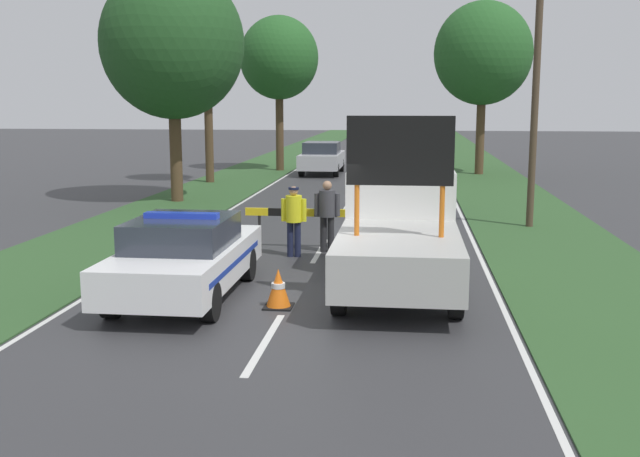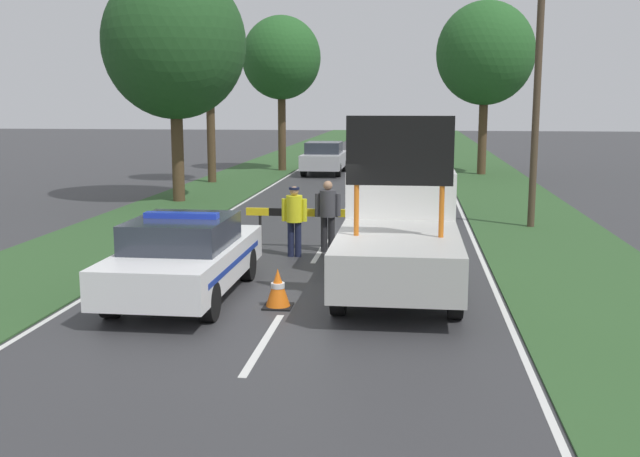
{
  "view_description": "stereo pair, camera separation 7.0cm",
  "coord_description": "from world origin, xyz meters",
  "views": [
    {
      "loc": [
        2.08,
        -12.95,
        3.58
      ],
      "look_at": [
        0.38,
        1.45,
        1.1
      ],
      "focal_mm": 42.0,
      "sensor_mm": 36.0,
      "label": 1
    },
    {
      "loc": [
        2.15,
        -12.95,
        3.58
      ],
      "look_at": [
        0.38,
        1.45,
        1.1
      ],
      "focal_mm": 42.0,
      "sensor_mm": 36.0,
      "label": 2
    }
  ],
  "objects": [
    {
      "name": "police_officer",
      "position": [
        -0.52,
        3.93,
        0.98
      ],
      "size": [
        0.59,
        0.38,
        1.64
      ],
      "rotation": [
        0.0,
        0.0,
        3.51
      ],
      "color": "#191E38",
      "rests_on": "ground"
    },
    {
      "name": "road_barrier",
      "position": [
        -0.16,
        4.91,
        0.83
      ],
      "size": [
        3.41,
        0.08,
        0.99
      ],
      "rotation": [
        0.0,
        0.0,
        0.14
      ],
      "color": "black",
      "rests_on": "ground"
    },
    {
      "name": "lane_markings",
      "position": [
        0.0,
        15.4,
        0.0
      ],
      "size": [
        7.67,
        66.77,
        0.01
      ],
      "color": "silver",
      "rests_on": "ground"
    },
    {
      "name": "queued_car_sedan_silver",
      "position": [
        -2.16,
        23.82,
        0.81
      ],
      "size": [
        1.91,
        4.45,
        1.59
      ],
      "rotation": [
        0.0,
        0.0,
        3.14
      ],
      "color": "#B2B2B7",
      "rests_on": "ground"
    },
    {
      "name": "pedestrian_civilian",
      "position": [
        0.19,
        4.56,
        1.01
      ],
      "size": [
        0.62,
        0.39,
        1.72
      ],
      "rotation": [
        0.0,
        0.0,
        -0.41
      ],
      "color": "#232326",
      "rests_on": "ground"
    },
    {
      "name": "ground_plane",
      "position": [
        0.0,
        0.0,
        0.0
      ],
      "size": [
        160.0,
        160.0,
        0.0
      ],
      "primitive_type": "plane",
      "color": "#333335"
    },
    {
      "name": "queued_car_hatch_blue",
      "position": [
        1.75,
        10.88,
        0.83
      ],
      "size": [
        1.73,
        4.13,
        1.61
      ],
      "rotation": [
        0.0,
        0.0,
        3.14
      ],
      "color": "navy",
      "rests_on": "ground"
    },
    {
      "name": "police_car",
      "position": [
        -1.94,
        0.05,
        0.77
      ],
      "size": [
        1.93,
        4.74,
        1.6
      ],
      "rotation": [
        0.0,
        0.0,
        0.07
      ],
      "color": "white",
      "rests_on": "ground"
    },
    {
      "name": "roadside_tree_near_left",
      "position": [
        5.55,
        24.46,
        5.82
      ],
      "size": [
        4.69,
        4.69,
        8.3
      ],
      "color": "#4C3823",
      "rests_on": "ground"
    },
    {
      "name": "queued_car_van_white",
      "position": [
        1.92,
        17.77,
        0.81
      ],
      "size": [
        1.86,
        4.02,
        1.56
      ],
      "rotation": [
        0.0,
        0.0,
        3.14
      ],
      "color": "silver",
      "rests_on": "ground"
    },
    {
      "name": "work_truck",
      "position": [
        1.94,
        1.27,
        1.07
      ],
      "size": [
        2.19,
        5.22,
        3.33
      ],
      "rotation": [
        0.0,
        0.0,
        3.19
      ],
      "color": "white",
      "rests_on": "ground"
    },
    {
      "name": "grass_verge_left",
      "position": [
        -5.74,
        20.0,
        0.02
      ],
      "size": [
        3.72,
        120.0,
        0.03
      ],
      "color": "#2D5128",
      "rests_on": "ground"
    },
    {
      "name": "roadside_tree_mid_right",
      "position": [
        -6.15,
        12.95,
        5.54
      ],
      "size": [
        5.0,
        5.0,
        8.18
      ],
      "color": "#4C3823",
      "rests_on": "ground"
    },
    {
      "name": "traffic_cone_behind_barrier",
      "position": [
        -2.55,
        6.04,
        0.27
      ],
      "size": [
        0.39,
        0.39,
        0.54
      ],
      "color": "black",
      "rests_on": "ground"
    },
    {
      "name": "traffic_cone_near_truck",
      "position": [
        -0.13,
        -0.41,
        0.34
      ],
      "size": [
        0.5,
        0.5,
        0.69
      ],
      "color": "black",
      "rests_on": "ground"
    },
    {
      "name": "roadside_tree_near_right",
      "position": [
        -6.64,
        19.29,
        5.26
      ],
      "size": [
        2.89,
        2.89,
        6.85
      ],
      "color": "#4C3823",
      "rests_on": "ground"
    },
    {
      "name": "roadside_tree_mid_left",
      "position": [
        -4.53,
        25.35,
        5.71
      ],
      "size": [
        4.0,
        4.0,
        7.85
      ],
      "color": "#4C3823",
      "rests_on": "ground"
    },
    {
      "name": "grass_verge_right",
      "position": [
        5.74,
        20.0,
        0.02
      ],
      "size": [
        3.72,
        120.0,
        0.03
      ],
      "color": "#2D5128",
      "rests_on": "ground"
    },
    {
      "name": "utility_pole",
      "position": [
        5.57,
        8.77,
        4.18
      ],
      "size": [
        1.2,
        0.2,
        8.12
      ],
      "color": "#473828",
      "rests_on": "ground"
    },
    {
      "name": "traffic_cone_near_police",
      "position": [
        -2.05,
        2.83,
        0.28
      ],
      "size": [
        0.4,
        0.4,
        0.56
      ],
      "color": "black",
      "rests_on": "ground"
    },
    {
      "name": "traffic_cone_centre_front",
      "position": [
        1.85,
        5.08,
        0.28
      ],
      "size": [
        0.4,
        0.4,
        0.56
      ],
      "color": "black",
      "rests_on": "ground"
    }
  ]
}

